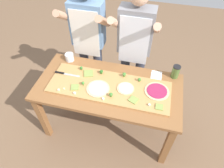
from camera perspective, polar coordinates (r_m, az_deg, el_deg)
ground_plane at (r=2.85m, az=-0.82°, el=-11.43°), size 8.00×8.00×0.00m
prep_table at (r=2.30m, az=-1.00°, el=-2.43°), size 1.61×0.78×0.80m
cutting_board at (r=2.19m, az=-0.80°, el=-0.80°), size 1.33×0.46×0.02m
chefs_knife at (r=2.38m, az=-13.56°, el=2.93°), size 0.30×0.02×0.02m
pizza_whole_beet_magenta at (r=2.18m, az=12.66°, el=-1.98°), size 0.26×0.26×0.02m
pizza_whole_white_garlic at (r=2.16m, az=3.87°, el=-1.22°), size 0.18×0.18×0.02m
pizza_whole_cheese_artichoke at (r=2.16m, az=-4.03°, el=-1.25°), size 0.25×0.25×0.02m
pizza_slice_far_left at (r=2.33m, az=-6.70°, el=3.03°), size 0.14×0.14×0.01m
pizza_slice_center at (r=2.05m, az=13.31°, el=-6.36°), size 0.08×0.08×0.01m
pizza_slice_far_right at (r=2.20m, az=-10.51°, el=-0.90°), size 0.11×0.11×0.01m
pizza_slice_near_right at (r=2.07m, az=6.14°, el=-4.46°), size 0.11×0.11×0.01m
broccoli_floret_back_mid at (r=2.38m, az=-8.73°, el=4.56°), size 0.03×0.03×0.05m
broccoli_floret_back_left at (r=2.27m, az=3.49°, el=2.75°), size 0.04×0.04×0.06m
broccoli_floret_front_right at (r=2.31m, az=-3.06°, el=3.53°), size 0.04×0.04×0.05m
broccoli_floret_front_mid at (r=2.24m, az=7.81°, el=1.27°), size 0.04×0.04×0.05m
broccoli_floret_center_left at (r=2.20m, az=-8.24°, el=0.26°), size 0.03×0.03×0.05m
broccoli_floret_center_right at (r=2.06m, az=-0.30°, el=-3.02°), size 0.04×0.04×0.06m
cheese_crumble_a at (r=2.21m, az=-14.95°, el=-1.64°), size 0.02×0.02×0.02m
cheese_crumble_b at (r=2.21m, az=-13.50°, el=-1.26°), size 0.02×0.02×0.01m
cheese_crumble_c at (r=2.06m, az=-2.56°, el=-4.18°), size 0.03×0.03×0.02m
cheese_crumble_d at (r=2.04m, az=10.56°, el=-5.86°), size 0.03×0.03×0.02m
cheese_crumble_e at (r=2.14m, az=-10.60°, el=-2.56°), size 0.03×0.03×0.02m
flour_cup at (r=2.56m, az=-11.98°, el=7.39°), size 0.10×0.10×0.09m
sauce_jar at (r=2.37m, az=17.65°, el=3.35°), size 0.09×0.09×0.16m
recipe_note at (r=2.38m, az=12.51°, el=2.36°), size 0.12×0.16×0.00m
cook_left at (r=2.60m, az=-6.72°, el=13.18°), size 0.54×0.39×1.67m
cook_right at (r=2.47m, az=6.46°, el=11.33°), size 0.54×0.39×1.67m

